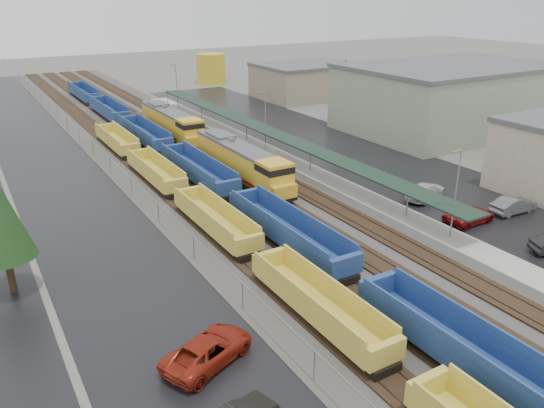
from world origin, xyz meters
The scene contains 18 objects.
ballast_strip centered at (0.00, 60.00, 0.04)m, with size 20.00×160.00×0.08m, color #302D2B.
trackbed centered at (0.00, 60.00, 0.16)m, with size 14.60×160.00×0.22m.
west_parking_lot centered at (-15.00, 60.00, 0.01)m, with size 10.00×160.00×0.02m, color black.
east_commuter_lot centered at (19.00, 50.00, 0.01)m, with size 16.00×100.00×0.02m, color black.
station_platform centered at (9.50, 50.01, 0.73)m, with size 3.00×80.00×8.00m.
chainlink_fence centered at (-9.50, 58.44, 1.61)m, with size 0.08×160.04×2.02m.
industrial_buildings centered at (37.76, 45.85, 4.25)m, with size 32.52×75.30×9.50m.
distant_hills centered at (44.79, 210.68, 0.00)m, with size 301.00×140.00×25.20m.
tree_east centered at (28.00, 58.00, 6.47)m, with size 4.40×4.40×10.00m.
locomotive_lead centered at (2.00, 41.80, 2.26)m, with size 2.82×18.60×4.21m.
locomotive_trail centered at (2.00, 62.80, 2.26)m, with size 2.82×18.60×4.21m.
well_string_yellow centered at (-6.00, 24.14, 1.12)m, with size 2.52×88.49×2.23m.
well_string_blue centered at (-2.00, 44.72, 1.22)m, with size 2.78×125.21×2.47m.
storage_tank centered at (27.43, 105.44, 3.23)m, with size 6.46×6.46×6.46m, color gold.
parked_car_west_c centered at (-13.57, 16.36, 0.79)m, with size 5.68×2.62×1.58m, color maroon.
parked_car_east_b centered at (14.38, 22.14, 0.70)m, with size 5.06×2.33×1.41m, color maroon.
parked_car_east_c centered at (15.41, 28.43, 0.79)m, with size 5.46×2.22×1.58m, color silver.
parked_car_east_e centered at (19.68, 21.59, 0.78)m, with size 4.72×1.65×1.56m, color #56575B.
Camera 1 is at (-22.82, -6.16, 19.13)m, focal length 35.00 mm.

